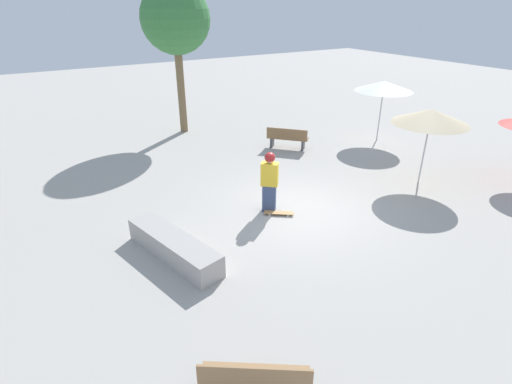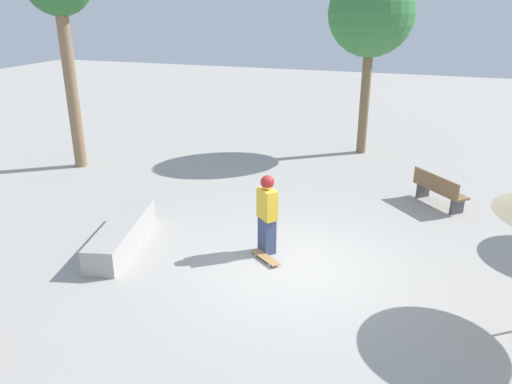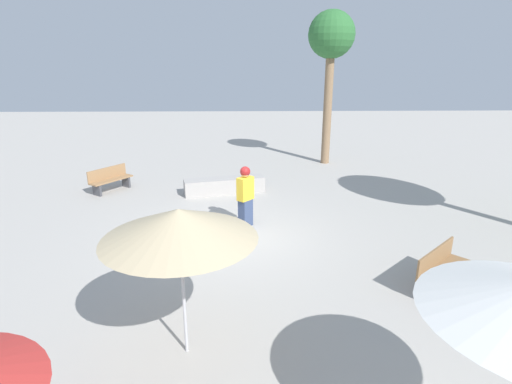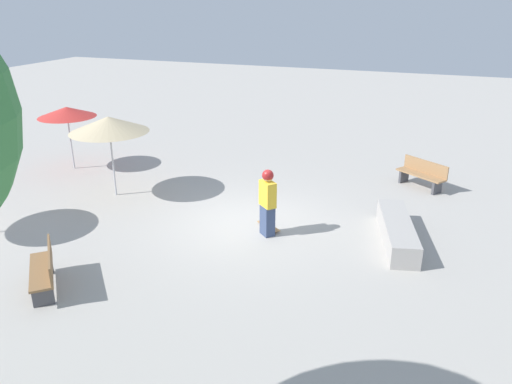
% 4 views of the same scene
% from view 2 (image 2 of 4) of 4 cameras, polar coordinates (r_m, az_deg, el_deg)
% --- Properties ---
extents(ground_plane, '(60.00, 60.00, 0.00)m').
position_cam_2_polar(ground_plane, '(10.18, 4.31, -8.52)').
color(ground_plane, '#ADA8A0').
extents(skater_main, '(0.49, 0.51, 1.72)m').
position_cam_2_polar(skater_main, '(10.33, 1.28, -2.27)').
color(skater_main, '#38476B').
rests_on(skater_main, ground_plane).
extents(skateboard, '(0.64, 0.76, 0.07)m').
position_cam_2_polar(skateboard, '(10.37, 1.12, -7.49)').
color(skateboard, '#B7844C').
rests_on(skateboard, ground_plane).
extents(concrete_ledge, '(2.89, 1.31, 0.54)m').
position_cam_2_polar(concrete_ledge, '(11.26, -15.09, -4.66)').
color(concrete_ledge, '#A8A39E').
rests_on(concrete_ledge, ground_plane).
extents(bench_near, '(1.48, 1.40, 0.85)m').
position_cam_2_polar(bench_near, '(13.75, 20.15, 0.21)').
color(bench_near, '#47474C').
rests_on(bench_near, ground_plane).
extents(palm_tree_left, '(2.79, 2.79, 6.04)m').
position_cam_2_polar(palm_tree_left, '(17.38, 13.05, 19.16)').
color(palm_tree_left, brown).
rests_on(palm_tree_left, ground_plane).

